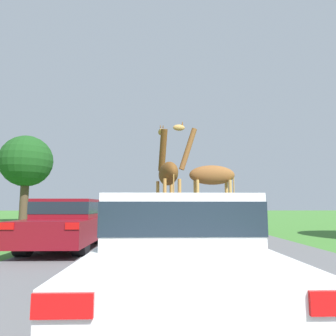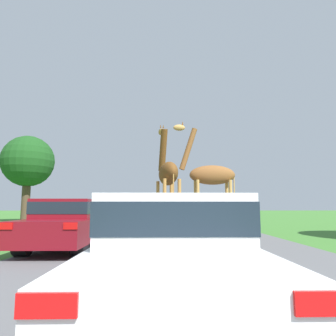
{
  "view_description": "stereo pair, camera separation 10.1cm",
  "coord_description": "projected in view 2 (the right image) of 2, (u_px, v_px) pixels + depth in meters",
  "views": [
    {
      "loc": [
        -0.57,
        -0.5,
        1.26
      ],
      "look_at": [
        -0.19,
        11.97,
        2.84
      ],
      "focal_mm": 32.0,
      "sensor_mm": 36.0,
      "label": 1
    },
    {
      "loc": [
        -0.47,
        -0.5,
        1.26
      ],
      "look_at": [
        -0.19,
        11.97,
        2.84
      ],
      "focal_mm": 32.0,
      "sensor_mm": 36.0,
      "label": 2
    }
  ],
  "objects": [
    {
      "name": "car_far_ahead",
      "position": [
        138.0,
        215.0,
        18.69
      ],
      "size": [
        1.89,
        4.44,
        1.23
      ],
      "color": "black",
      "rests_on": "ground"
    },
    {
      "name": "giraffe_near_road",
      "position": [
        167.0,
        174.0,
        12.67
      ],
      "size": [
        1.09,
        2.69,
        5.06
      ],
      "rotation": [
        0.0,
        0.0,
        0.21
      ],
      "color": "#B77F3D",
      "rests_on": "ground"
    },
    {
      "name": "tree_centre_back",
      "position": [
        28.0,
        162.0,
        23.83
      ],
      "size": [
        4.04,
        4.04,
        6.81
      ],
      "color": "#4C3828",
      "rests_on": "ground"
    },
    {
      "name": "car_verge_right",
      "position": [
        68.0,
        222.0,
        8.93
      ],
      "size": [
        1.78,
        4.36,
        1.45
      ],
      "color": "maroon",
      "rests_on": "ground"
    },
    {
      "name": "giraffe_companion",
      "position": [
        210.0,
        177.0,
        14.07
      ],
      "size": [
        2.95,
        0.91,
        5.27
      ],
      "rotation": [
        0.0,
        0.0,
        1.62
      ],
      "color": "tan",
      "rests_on": "ground"
    },
    {
      "name": "car_lead_maroon",
      "position": [
        172.0,
        246.0,
        3.95
      ],
      "size": [
        1.85,
        4.67,
        1.39
      ],
      "color": "silver",
      "rests_on": "ground"
    },
    {
      "name": "car_queue_right",
      "position": [
        133.0,
        213.0,
        24.13
      ],
      "size": [
        1.72,
        4.54,
        1.33
      ],
      "color": "#561914",
      "rests_on": "ground"
    },
    {
      "name": "car_queue_left",
      "position": [
        143.0,
        211.0,
        30.26
      ],
      "size": [
        1.87,
        4.42,
        1.29
      ],
      "color": "gray",
      "rests_on": "ground"
    },
    {
      "name": "road",
      "position": [
        166.0,
        218.0,
        30.1
      ],
      "size": [
        8.33,
        120.0,
        0.0
      ],
      "color": "#5B5B5E",
      "rests_on": "ground"
    }
  ]
}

